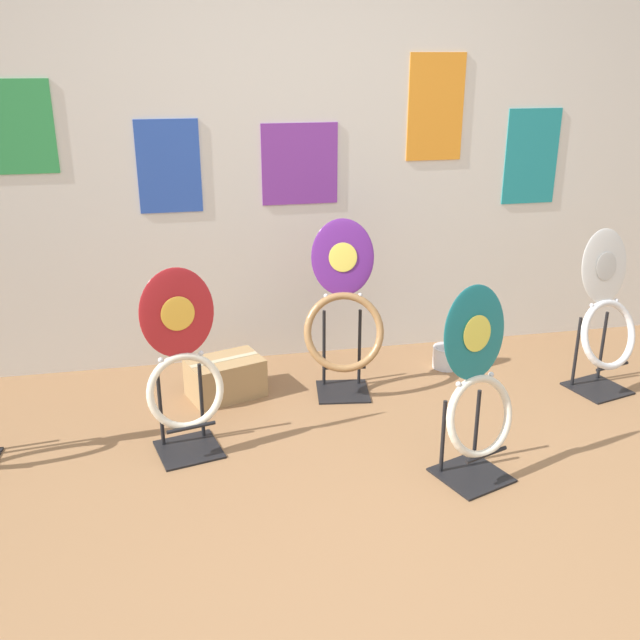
{
  "coord_description": "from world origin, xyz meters",
  "views": [
    {
      "loc": [
        -0.74,
        -2.05,
        1.75
      ],
      "look_at": [
        -0.09,
        1.07,
        0.55
      ],
      "focal_mm": 40.0,
      "sensor_mm": 36.0,
      "label": 1
    }
  ],
  "objects_px": {
    "toilet_seat_display_crimson_swirl": "(183,368)",
    "toilet_seat_display_purple_note": "(343,314)",
    "paint_can": "(446,356)",
    "toilet_seat_display_teal_sax": "(477,392)",
    "toilet_seat_display_white_plain": "(606,321)",
    "storage_box": "(225,377)"
  },
  "relations": [
    {
      "from": "paint_can",
      "to": "storage_box",
      "type": "bearing_deg",
      "value": -175.29
    },
    {
      "from": "toilet_seat_display_white_plain",
      "to": "toilet_seat_display_purple_note",
      "type": "xyz_separation_m",
      "value": [
        -1.38,
        0.26,
        0.05
      ]
    },
    {
      "from": "toilet_seat_display_white_plain",
      "to": "toilet_seat_display_purple_note",
      "type": "height_order",
      "value": "toilet_seat_display_purple_note"
    },
    {
      "from": "toilet_seat_display_teal_sax",
      "to": "toilet_seat_display_purple_note",
      "type": "distance_m",
      "value": 0.99
    },
    {
      "from": "toilet_seat_display_crimson_swirl",
      "to": "paint_can",
      "type": "xyz_separation_m",
      "value": [
        1.53,
        0.65,
        -0.35
      ]
    },
    {
      "from": "toilet_seat_display_teal_sax",
      "to": "toilet_seat_display_white_plain",
      "type": "bearing_deg",
      "value": 33.11
    },
    {
      "from": "toilet_seat_display_crimson_swirl",
      "to": "toilet_seat_display_purple_note",
      "type": "distance_m",
      "value": 0.97
    },
    {
      "from": "toilet_seat_display_crimson_swirl",
      "to": "toilet_seat_display_white_plain",
      "type": "distance_m",
      "value": 2.25
    },
    {
      "from": "toilet_seat_display_purple_note",
      "to": "paint_can",
      "type": "height_order",
      "value": "toilet_seat_display_purple_note"
    },
    {
      "from": "paint_can",
      "to": "toilet_seat_display_teal_sax",
      "type": "bearing_deg",
      "value": -105.85
    },
    {
      "from": "toilet_seat_display_crimson_swirl",
      "to": "toilet_seat_display_teal_sax",
      "type": "xyz_separation_m",
      "value": [
        1.21,
        -0.46,
        -0.01
      ]
    },
    {
      "from": "toilet_seat_display_crimson_swirl",
      "to": "paint_can",
      "type": "bearing_deg",
      "value": 22.98
    },
    {
      "from": "toilet_seat_display_crimson_swirl",
      "to": "toilet_seat_display_white_plain",
      "type": "height_order",
      "value": "toilet_seat_display_white_plain"
    },
    {
      "from": "toilet_seat_display_teal_sax",
      "to": "storage_box",
      "type": "relative_size",
      "value": 1.94
    },
    {
      "from": "toilet_seat_display_purple_note",
      "to": "paint_can",
      "type": "xyz_separation_m",
      "value": [
        0.67,
        0.19,
        -0.38
      ]
    },
    {
      "from": "toilet_seat_display_crimson_swirl",
      "to": "toilet_seat_display_teal_sax",
      "type": "bearing_deg",
      "value": -21.01
    },
    {
      "from": "paint_can",
      "to": "storage_box",
      "type": "xyz_separation_m",
      "value": [
        -1.31,
        -0.11,
        0.03
      ]
    },
    {
      "from": "toilet_seat_display_teal_sax",
      "to": "toilet_seat_display_crimson_swirl",
      "type": "bearing_deg",
      "value": 158.99
    },
    {
      "from": "paint_can",
      "to": "storage_box",
      "type": "distance_m",
      "value": 1.31
    },
    {
      "from": "toilet_seat_display_crimson_swirl",
      "to": "storage_box",
      "type": "bearing_deg",
      "value": 67.9
    },
    {
      "from": "toilet_seat_display_white_plain",
      "to": "toilet_seat_display_purple_note",
      "type": "relative_size",
      "value": 0.94
    },
    {
      "from": "paint_can",
      "to": "toilet_seat_display_purple_note",
      "type": "bearing_deg",
      "value": -164.55
    }
  ]
}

